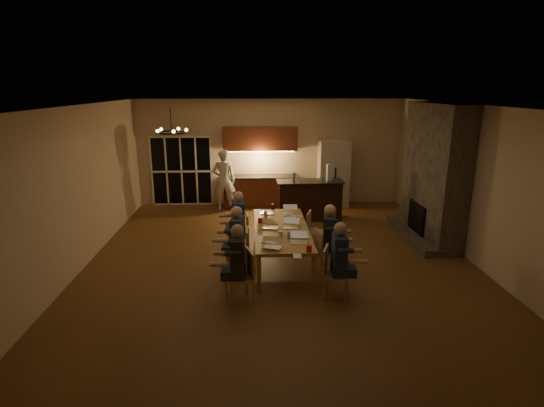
% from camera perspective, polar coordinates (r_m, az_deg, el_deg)
% --- Properties ---
extents(floor, '(9.00, 9.00, 0.00)m').
position_cam_1_polar(floor, '(9.09, 1.04, -7.54)').
color(floor, brown).
rests_on(floor, ground).
extents(back_wall, '(8.00, 0.04, 3.20)m').
position_cam_1_polar(back_wall, '(13.02, -0.27, 6.87)').
color(back_wall, beige).
rests_on(back_wall, ground).
extents(left_wall, '(0.04, 9.00, 3.20)m').
position_cam_1_polar(left_wall, '(9.23, -24.66, 1.84)').
color(left_wall, beige).
rests_on(left_wall, ground).
extents(right_wall, '(0.04, 9.00, 3.20)m').
position_cam_1_polar(right_wall, '(9.72, 25.48, 2.38)').
color(right_wall, beige).
rests_on(right_wall, ground).
extents(ceiling, '(8.00, 9.00, 0.04)m').
position_cam_1_polar(ceiling, '(8.37, 1.15, 13.20)').
color(ceiling, white).
rests_on(ceiling, back_wall).
extents(french_doors, '(1.86, 0.08, 2.10)m').
position_cam_1_polar(french_doors, '(13.23, -12.05, 4.25)').
color(french_doors, black).
rests_on(french_doors, ground).
extents(fireplace, '(0.58, 2.50, 3.20)m').
position_cam_1_polar(fireplace, '(10.64, 20.98, 3.88)').
color(fireplace, '#5F564B').
rests_on(fireplace, ground).
extents(kitchenette, '(2.24, 0.68, 2.40)m').
position_cam_1_polar(kitchenette, '(12.76, -1.55, 4.87)').
color(kitchenette, brown).
rests_on(kitchenette, ground).
extents(refrigerator, '(0.90, 0.68, 2.00)m').
position_cam_1_polar(refrigerator, '(12.99, 8.24, 4.00)').
color(refrigerator, beige).
rests_on(refrigerator, ground).
extents(dining_table, '(1.10, 2.78, 0.75)m').
position_cam_1_polar(dining_table, '(8.83, 1.24, -5.61)').
color(dining_table, '#AB8244').
rests_on(dining_table, ground).
extents(bar_island, '(1.81, 0.71, 1.08)m').
position_cam_1_polar(bar_island, '(11.66, 5.05, 0.46)').
color(bar_island, black).
rests_on(bar_island, ground).
extents(chair_left_near, '(0.55, 0.55, 0.89)m').
position_cam_1_polar(chair_left_near, '(7.30, -4.47, -9.78)').
color(chair_left_near, tan).
rests_on(chair_left_near, ground).
extents(chair_left_mid, '(0.47, 0.47, 0.89)m').
position_cam_1_polar(chair_left_mid, '(8.37, -4.66, -6.38)').
color(chair_left_mid, tan).
rests_on(chair_left_mid, ground).
extents(chair_left_far, '(0.46, 0.46, 0.89)m').
position_cam_1_polar(chair_left_far, '(9.32, -4.54, -4.05)').
color(chair_left_far, tan).
rests_on(chair_left_far, ground).
extents(chair_right_near, '(0.56, 0.56, 0.89)m').
position_cam_1_polar(chair_right_near, '(7.51, 8.66, -9.18)').
color(chair_right_near, tan).
rests_on(chair_right_near, ground).
extents(chair_right_mid, '(0.51, 0.51, 0.89)m').
position_cam_1_polar(chair_right_mid, '(8.39, 7.50, -6.41)').
color(chair_right_mid, tan).
rests_on(chair_right_mid, ground).
extents(chair_right_far, '(0.55, 0.55, 0.89)m').
position_cam_1_polar(chair_right_far, '(9.44, 6.14, -3.84)').
color(chair_right_far, tan).
rests_on(chair_right_far, ground).
extents(person_left_near, '(0.63, 0.63, 1.38)m').
position_cam_1_polar(person_left_near, '(7.19, -4.58, -8.06)').
color(person_left_near, '#22252C').
rests_on(person_left_near, ground).
extents(person_right_near, '(0.63, 0.63, 1.38)m').
position_cam_1_polar(person_right_near, '(7.36, 9.00, -7.64)').
color(person_right_near, navy).
rests_on(person_right_near, ground).
extents(person_left_mid, '(0.67, 0.67, 1.38)m').
position_cam_1_polar(person_left_mid, '(8.19, -4.71, -5.03)').
color(person_left_mid, '#31343A').
rests_on(person_left_mid, ground).
extents(person_right_mid, '(0.71, 0.71, 1.38)m').
position_cam_1_polar(person_right_mid, '(8.35, 7.66, -4.72)').
color(person_right_mid, '#22252C').
rests_on(person_right_mid, ground).
extents(person_left_far, '(0.67, 0.67, 1.38)m').
position_cam_1_polar(person_left_far, '(9.29, -4.47, -2.51)').
color(person_left_far, navy).
rests_on(person_left_far, ground).
extents(standing_person, '(0.67, 0.45, 1.81)m').
position_cam_1_polar(standing_person, '(12.45, -6.47, 3.11)').
color(standing_person, silver).
rests_on(standing_person, ground).
extents(chandelier, '(0.56, 0.56, 0.03)m').
position_cam_1_polar(chandelier, '(7.99, -13.35, 9.30)').
color(chandelier, black).
rests_on(chandelier, ceiling).
extents(laptop_a, '(0.40, 0.38, 0.23)m').
position_cam_1_polar(laptop_a, '(7.63, 0.13, -5.17)').
color(laptop_a, silver).
rests_on(laptop_a, dining_table).
extents(laptop_b, '(0.35, 0.32, 0.23)m').
position_cam_1_polar(laptop_b, '(7.87, 3.63, -4.53)').
color(laptop_b, silver).
rests_on(laptop_b, dining_table).
extents(laptop_c, '(0.37, 0.34, 0.23)m').
position_cam_1_polar(laptop_c, '(8.66, -0.20, -2.62)').
color(laptop_c, silver).
rests_on(laptop_c, dining_table).
extents(laptop_d, '(0.37, 0.33, 0.23)m').
position_cam_1_polar(laptop_d, '(8.68, 2.60, -2.60)').
color(laptop_d, silver).
rests_on(laptop_d, dining_table).
extents(laptop_e, '(0.38, 0.36, 0.23)m').
position_cam_1_polar(laptop_e, '(9.66, -0.60, -0.69)').
color(laptop_e, silver).
rests_on(laptop_e, dining_table).
extents(laptop_f, '(0.32, 0.28, 0.23)m').
position_cam_1_polar(laptop_f, '(9.64, 2.55, -0.73)').
color(laptop_f, silver).
rests_on(laptop_f, dining_table).
extents(mug_front, '(0.08, 0.08, 0.10)m').
position_cam_1_polar(mug_front, '(8.22, 1.23, -4.09)').
color(mug_front, silver).
rests_on(mug_front, dining_table).
extents(mug_mid, '(0.08, 0.08, 0.10)m').
position_cam_1_polar(mug_mid, '(9.21, 1.84, -1.92)').
color(mug_mid, silver).
rests_on(mug_mid, dining_table).
extents(mug_back, '(0.09, 0.09, 0.10)m').
position_cam_1_polar(mug_back, '(9.48, -0.87, -1.39)').
color(mug_back, silver).
rests_on(mug_back, dining_table).
extents(redcup_near, '(0.10, 0.10, 0.12)m').
position_cam_1_polar(redcup_near, '(7.50, 5.01, -6.05)').
color(redcup_near, red).
rests_on(redcup_near, dining_table).
extents(redcup_mid, '(0.10, 0.10, 0.12)m').
position_cam_1_polar(redcup_mid, '(9.01, -1.59, -2.24)').
color(redcup_mid, red).
rests_on(redcup_mid, dining_table).
extents(can_silver, '(0.06, 0.06, 0.12)m').
position_cam_1_polar(can_silver, '(8.08, 2.26, -4.38)').
color(can_silver, '#B2B2B7').
rests_on(can_silver, dining_table).
extents(can_cola, '(0.06, 0.06, 0.12)m').
position_cam_1_polar(can_cola, '(10.00, 0.13, -0.43)').
color(can_cola, '#3F0F0C').
rests_on(can_cola, dining_table).
extents(can_right, '(0.07, 0.07, 0.12)m').
position_cam_1_polar(can_right, '(9.04, 3.43, -2.21)').
color(can_right, '#B2B2B7').
rests_on(can_right, dining_table).
extents(plate_near, '(0.28, 0.28, 0.02)m').
position_cam_1_polar(plate_near, '(8.20, 4.22, -4.48)').
color(plate_near, silver).
rests_on(plate_near, dining_table).
extents(plate_left, '(0.22, 0.22, 0.02)m').
position_cam_1_polar(plate_left, '(7.87, -0.14, -5.31)').
color(plate_left, silver).
rests_on(plate_left, dining_table).
extents(plate_far, '(0.28, 0.28, 0.02)m').
position_cam_1_polar(plate_far, '(9.42, 3.30, -1.79)').
color(plate_far, silver).
rests_on(plate_far, dining_table).
extents(notepad, '(0.16, 0.21, 0.01)m').
position_cam_1_polar(notepad, '(7.30, 3.43, -7.09)').
color(notepad, white).
rests_on(notepad, dining_table).
extents(bar_bottle, '(0.09, 0.09, 0.24)m').
position_cam_1_polar(bar_bottle, '(11.40, 2.98, 3.56)').
color(bar_bottle, '#99999E').
rests_on(bar_bottle, bar_island).
extents(bar_blender, '(0.16, 0.16, 0.44)m').
position_cam_1_polar(bar_blender, '(11.62, 7.70, 4.18)').
color(bar_blender, silver).
rests_on(bar_blender, bar_island).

